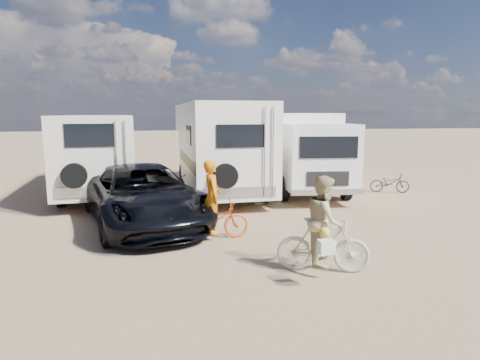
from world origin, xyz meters
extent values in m
plane|color=#9C7E5D|center=(0.00, 0.00, 0.00)|extent=(140.00, 140.00, 0.00)
imported|color=black|center=(-2.70, 2.17, 0.85)|extent=(4.24, 6.60, 1.69)
imported|color=#D44A18|center=(-0.93, 0.32, 0.49)|extent=(1.90, 0.73, 0.98)
imported|color=#BABBA1|center=(0.97, -2.27, 0.55)|extent=(1.91, 1.10, 1.11)
imported|color=orange|center=(-0.93, 0.32, 0.92)|extent=(0.47, 0.69, 1.85)
imported|color=tan|center=(0.97, -2.27, 0.89)|extent=(0.92, 1.04, 1.78)
imported|color=#282B28|center=(6.88, 5.10, 0.40)|extent=(1.62, 1.01, 0.80)
cube|color=#2C6686|center=(-2.59, 4.01, 0.24)|extent=(0.71, 0.62, 0.48)
cube|color=olive|center=(1.15, 4.12, 0.16)|extent=(0.49, 0.49, 0.32)
camera|label=1|loc=(-2.17, -9.64, 3.15)|focal=30.55mm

